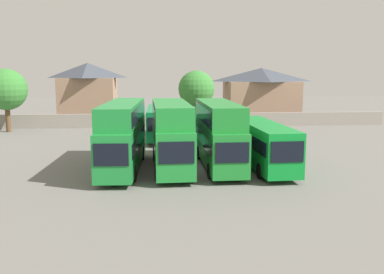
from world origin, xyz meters
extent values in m
plane|color=slate|center=(0.00, 18.00, 0.00)|extent=(140.00, 140.00, 0.00)
cube|color=gray|center=(0.00, 24.38, 0.90)|extent=(56.00, 0.50, 1.80)
cube|color=#1D8B37|center=(-5.46, 0.16, 1.93)|extent=(3.00, 11.72, 3.15)
cube|color=black|center=(-5.72, -5.66, 2.31)|extent=(2.17, 0.18, 1.42)
cube|color=black|center=(-5.46, 0.16, 2.31)|extent=(2.99, 10.79, 0.99)
cube|color=#1D8B37|center=(-5.44, 0.45, 4.29)|extent=(2.92, 11.14, 1.56)
cube|color=black|center=(-5.44, 0.45, 4.29)|extent=(2.98, 10.56, 1.09)
cylinder|color=black|center=(-4.49, -3.49, 0.55)|extent=(0.35, 1.11, 1.10)
cylinder|color=black|center=(-6.76, -3.39, 0.55)|extent=(0.35, 1.11, 1.10)
cylinder|color=black|center=(-4.16, 3.71, 0.55)|extent=(0.35, 1.11, 1.10)
cylinder|color=black|center=(-6.43, 3.81, 0.55)|extent=(0.35, 1.11, 1.10)
cube|color=#1E8932|center=(-1.81, -0.08, 1.94)|extent=(2.90, 10.57, 3.16)
cube|color=black|center=(-1.66, -5.35, 2.32)|extent=(2.29, 0.15, 1.42)
cube|color=black|center=(-1.81, -0.08, 2.32)|extent=(2.91, 9.73, 0.99)
cube|color=#1E8932|center=(-1.82, 0.18, 4.30)|extent=(2.83, 10.05, 1.56)
cube|color=black|center=(-1.82, 0.18, 4.30)|extent=(2.91, 9.52, 1.09)
cylinder|color=black|center=(-0.52, -3.30, 0.55)|extent=(0.33, 1.11, 1.10)
cylinder|color=black|center=(-2.91, -3.37, 0.55)|extent=(0.33, 1.11, 1.10)
cylinder|color=black|center=(-0.71, 3.21, 0.55)|extent=(0.33, 1.11, 1.10)
cylinder|color=black|center=(-3.10, 3.14, 0.55)|extent=(0.33, 1.11, 1.10)
cube|color=#1D842E|center=(1.87, 0.26, 1.86)|extent=(2.65, 10.77, 3.00)
cube|color=black|center=(1.94, -5.13, 2.22)|extent=(2.21, 0.11, 1.35)
cube|color=black|center=(1.87, 0.26, 2.22)|extent=(2.68, 9.91, 0.94)
cube|color=#1D842E|center=(1.86, 0.53, 4.19)|extent=(2.60, 10.23, 1.67)
cube|color=black|center=(1.86, 0.53, 4.19)|extent=(2.68, 9.69, 1.17)
cylinder|color=black|center=(3.07, -3.05, 0.55)|extent=(0.31, 1.10, 1.10)
cylinder|color=black|center=(0.76, -3.08, 0.55)|extent=(0.31, 1.10, 1.10)
cylinder|color=black|center=(2.98, 3.60, 0.55)|extent=(0.31, 1.10, 1.10)
cylinder|color=black|center=(0.67, 3.57, 0.55)|extent=(0.31, 1.10, 1.10)
cube|color=#0F8D2E|center=(5.24, -0.02, 1.90)|extent=(2.96, 10.92, 3.09)
cube|color=black|center=(5.47, -5.44, 2.27)|extent=(2.19, 0.18, 1.39)
cube|color=black|center=(5.24, -0.02, 2.27)|extent=(2.96, 10.06, 0.97)
cylinder|color=black|center=(6.53, -3.32, 0.55)|extent=(0.35, 1.11, 1.10)
cylinder|color=black|center=(4.24, -3.42, 0.55)|extent=(0.35, 1.11, 1.10)
cylinder|color=black|center=(6.24, 3.38, 0.55)|extent=(0.35, 1.11, 1.10)
cylinder|color=black|center=(3.95, 3.28, 0.55)|extent=(0.35, 1.11, 1.10)
cube|color=#128241|center=(-2.68, 14.76, 1.88)|extent=(2.59, 10.53, 3.04)
cube|color=black|center=(-2.73, 9.48, 2.24)|extent=(2.18, 0.10, 1.37)
cube|color=black|center=(-2.68, 14.76, 2.24)|extent=(2.62, 9.69, 0.96)
cylinder|color=black|center=(-1.57, 11.49, 0.55)|extent=(0.31, 1.10, 1.10)
cylinder|color=black|center=(-3.85, 11.51, 0.55)|extent=(0.31, 1.10, 1.10)
cylinder|color=black|center=(-1.50, 18.00, 0.55)|extent=(0.31, 1.10, 1.10)
cylinder|color=black|center=(-3.78, 18.02, 0.55)|extent=(0.31, 1.10, 1.10)
cube|color=#1C803B|center=(-0.66, 14.03, 1.86)|extent=(3.43, 11.51, 3.00)
cube|color=black|center=(-1.13, 8.35, 2.22)|extent=(2.21, 0.26, 1.35)
cube|color=black|center=(-0.66, 14.03, 2.22)|extent=(3.40, 10.61, 0.95)
cylinder|color=black|center=(0.20, 10.43, 0.55)|extent=(0.39, 1.12, 1.10)
cylinder|color=black|center=(-2.10, 10.62, 0.55)|extent=(0.39, 1.12, 1.10)
cylinder|color=black|center=(0.78, 17.43, 0.55)|extent=(0.39, 1.12, 1.10)
cylinder|color=black|center=(-1.52, 17.62, 0.55)|extent=(0.39, 1.12, 1.10)
cube|color=#1C8734|center=(3.81, 14.34, 1.88)|extent=(3.06, 10.50, 3.04)
cube|color=black|center=(3.53, 9.14, 2.24)|extent=(2.20, 0.20, 1.37)
cube|color=black|center=(3.81, 14.34, 2.24)|extent=(3.05, 9.67, 0.96)
cylinder|color=black|center=(4.78, 11.07, 0.55)|extent=(0.36, 1.11, 1.10)
cylinder|color=black|center=(2.49, 11.19, 0.55)|extent=(0.36, 1.11, 1.10)
cylinder|color=black|center=(5.13, 17.49, 0.55)|extent=(0.36, 1.11, 1.10)
cylinder|color=black|center=(2.83, 17.62, 0.55)|extent=(0.36, 1.11, 1.10)
cube|color=#9E7A60|center=(-13.12, 33.20, 3.17)|extent=(8.00, 6.89, 6.33)
pyramid|color=#3D424C|center=(-13.12, 33.20, 7.43)|extent=(8.40, 7.23, 2.19)
cube|color=#9E7A60|center=(13.10, 33.01, 2.88)|extent=(10.71, 7.62, 5.76)
pyramid|color=#3D424C|center=(13.10, 33.01, 6.78)|extent=(11.24, 8.00, 2.04)
cylinder|color=brown|center=(2.55, 26.88, 1.59)|extent=(0.37, 0.37, 3.18)
sphere|color=#387F33|center=(2.55, 26.88, 4.92)|extent=(4.99, 4.99, 4.99)
cylinder|color=brown|center=(-20.98, 21.38, 1.71)|extent=(0.59, 0.59, 3.42)
sphere|color=#387F33|center=(-20.98, 21.38, 5.17)|extent=(4.99, 4.99, 4.99)
camera|label=1|loc=(-2.82, -31.74, 7.49)|focal=39.87mm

